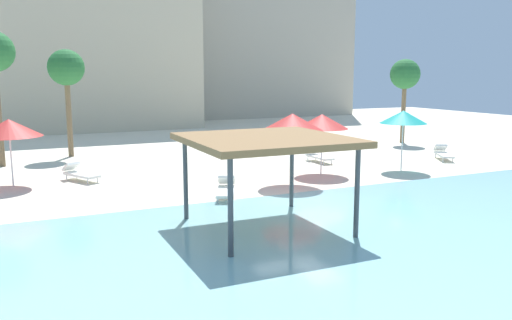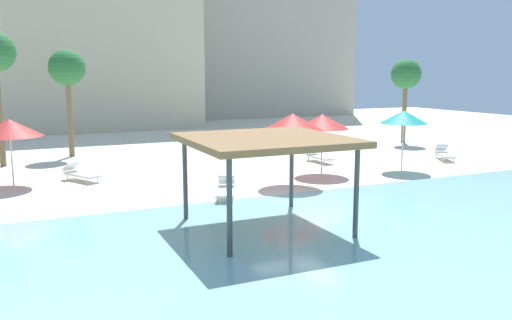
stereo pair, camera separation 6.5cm
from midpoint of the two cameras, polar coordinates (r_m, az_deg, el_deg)
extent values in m
plane|color=beige|center=(17.65, 4.53, -4.99)|extent=(80.00, 80.00, 0.00)
cube|color=#8CC6CC|center=(13.51, 15.60, -9.80)|extent=(44.00, 13.50, 0.04)
cylinder|color=#42474C|center=(15.72, -7.91, -2.21)|extent=(0.14, 0.14, 2.49)
cylinder|color=#42474C|center=(17.10, 3.86, -1.19)|extent=(0.14, 0.14, 2.49)
cylinder|color=#42474C|center=(12.36, -2.99, -5.33)|extent=(0.14, 0.14, 2.49)
cylinder|color=#42474C|center=(14.07, 10.96, -3.66)|extent=(0.14, 0.14, 2.49)
cube|color=olive|center=(14.46, 1.01, 2.23)|extent=(4.34, 4.34, 0.18)
cylinder|color=silver|center=(20.67, 3.91, 0.24)|extent=(0.06, 0.06, 2.19)
cone|color=red|center=(20.49, 3.95, 4.21)|extent=(2.48, 2.48, 0.68)
cylinder|color=silver|center=(22.51, -25.47, -0.16)|extent=(0.06, 0.06, 1.99)
cone|color=red|center=(22.35, -25.72, 3.22)|extent=(2.50, 2.50, 0.69)
cylinder|color=silver|center=(24.70, 15.76, 1.40)|extent=(0.06, 0.06, 2.18)
cone|color=teal|center=(24.55, 15.90, 4.60)|extent=(2.13, 2.13, 0.59)
cylinder|color=silver|center=(23.07, 7.15, 0.95)|extent=(0.06, 0.06, 2.03)
cone|color=red|center=(22.91, 7.22, 4.26)|extent=(2.32, 2.32, 0.64)
cylinder|color=white|center=(27.85, 20.85, -0.02)|extent=(0.05, 0.05, 0.22)
cylinder|color=white|center=(27.72, 19.89, -0.01)|extent=(0.05, 0.05, 0.22)
cylinder|color=white|center=(29.22, 20.06, 0.44)|extent=(0.05, 0.05, 0.22)
cylinder|color=white|center=(29.09, 19.15, 0.46)|extent=(0.05, 0.05, 0.22)
cube|color=white|center=(28.44, 20.00, 0.54)|extent=(1.40, 1.86, 0.10)
cube|color=white|center=(29.11, 19.65, 1.30)|extent=(0.77, 0.74, 0.40)
cylinder|color=white|center=(17.75, -2.81, -4.53)|extent=(0.05, 0.05, 0.22)
cylinder|color=white|center=(17.78, -4.37, -4.53)|extent=(0.05, 0.05, 0.22)
cylinder|color=white|center=(19.15, -2.65, -3.49)|extent=(0.05, 0.05, 0.22)
cylinder|color=white|center=(19.17, -4.08, -3.49)|extent=(0.05, 0.05, 0.22)
cube|color=white|center=(18.42, -3.48, -3.50)|extent=(1.28, 1.89, 0.10)
cube|color=white|center=(19.09, -3.37, -2.20)|extent=(0.76, 0.71, 0.40)
cylinder|color=white|center=(25.78, 8.28, -0.22)|extent=(0.05, 0.05, 0.22)
cylinder|color=white|center=(25.51, 7.38, -0.30)|extent=(0.05, 0.05, 0.22)
cylinder|color=white|center=(26.96, 6.56, 0.25)|extent=(0.05, 0.05, 0.22)
cylinder|color=white|center=(26.71, 5.69, 0.17)|extent=(0.05, 0.05, 0.22)
cube|color=white|center=(26.21, 6.97, 0.33)|extent=(0.64, 1.81, 0.10)
cube|color=white|center=(26.79, 6.12, 1.14)|extent=(0.61, 0.52, 0.40)
cylinder|color=white|center=(22.22, -17.18, -2.09)|extent=(0.05, 0.05, 0.22)
cylinder|color=white|center=(21.95, -18.19, -2.28)|extent=(0.05, 0.05, 0.22)
cylinder|color=white|center=(23.38, -19.28, -1.64)|extent=(0.05, 0.05, 0.22)
cylinder|color=white|center=(23.12, -20.26, -1.82)|extent=(0.05, 0.05, 0.22)
cube|color=white|center=(22.64, -18.77, -1.56)|extent=(1.39, 1.87, 0.10)
cube|color=white|center=(23.19, -19.86, -0.67)|extent=(0.77, 0.73, 0.40)
cylinder|color=brown|center=(29.42, -20.02, 4.60)|extent=(0.28, 0.28, 4.40)
sphere|color=#286B33|center=(29.34, -20.30, 9.57)|extent=(1.90, 1.90, 1.90)
cylinder|color=brown|center=(34.72, 15.91, 5.18)|extent=(0.28, 0.28, 4.06)
sphere|color=#286B33|center=(34.64, 16.09, 9.11)|extent=(1.90, 1.90, 1.90)
cube|color=beige|center=(46.11, -19.96, 12.88)|extent=(19.31, 10.99, 15.18)
cube|color=#B2A893|center=(56.73, -0.40, 15.60)|extent=(20.15, 8.61, 20.94)
camera|label=1|loc=(0.03, -90.10, -0.02)|focal=36.21mm
camera|label=2|loc=(0.03, 89.90, 0.02)|focal=36.21mm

